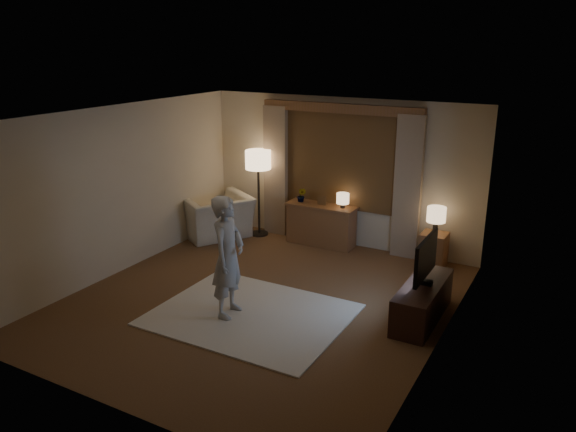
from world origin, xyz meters
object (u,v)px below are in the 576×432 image
Objects in this scene: sideboard at (321,226)px; tv_stand at (422,301)px; armchair at (216,216)px; person at (228,257)px; side_table at (433,250)px.

sideboard is 0.86× the size of tv_stand.
armchair is 0.72× the size of person.
tv_stand is at bearing 102.80° from armchair.
tv_stand is 2.61m from person.
armchair reaches higher than side_table.
sideboard is at bearing 136.59° from armchair.
sideboard is 2.03m from side_table.
sideboard reaches higher than side_table.
armchair is at bearing -172.82° from side_table.
sideboard is 3.06m from tv_stand.
side_table is (3.93, 0.49, -0.10)m from armchair.
person reaches higher than side_table.
side_table is 0.34× the size of person.
person reaches higher than tv_stand.
armchair reaches higher than sideboard.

